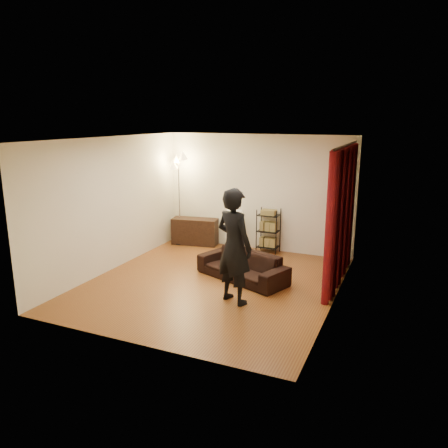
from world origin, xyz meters
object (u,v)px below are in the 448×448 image
at_px(person, 234,246).
at_px(wire_shelf, 268,231).
at_px(media_cabinet, 195,231).
at_px(floor_lamp, 179,200).
at_px(sofa, 242,266).
at_px(storage_boxes, 234,230).

height_order(person, wire_shelf, person).
xyz_separation_m(person, media_cabinet, (-2.20, 2.84, -0.66)).
bearing_deg(wire_shelf, person, -91.21).
bearing_deg(media_cabinet, floor_lamp, -171.77).
xyz_separation_m(sofa, person, (0.25, -1.05, 0.71)).
bearing_deg(floor_lamp, media_cabinet, 17.51).
distance_m(person, media_cabinet, 3.66).
distance_m(person, storage_boxes, 3.01).
relative_size(person, wire_shelf, 1.90).
xyz_separation_m(sofa, floor_lamp, (-2.31, 1.68, 0.83)).
bearing_deg(storage_boxes, floor_lamp, -179.23).
relative_size(sofa, wire_shelf, 1.78).
relative_size(person, storage_boxes, 2.04).
height_order(media_cabinet, floor_lamp, floor_lamp).
xyz_separation_m(storage_boxes, wire_shelf, (0.79, 0.14, 0.03)).
relative_size(wire_shelf, floor_lamp, 0.47).
xyz_separation_m(storage_boxes, floor_lamp, (-1.45, -0.02, 0.62)).
bearing_deg(media_cabinet, storage_boxes, -14.25).
height_order(sofa, storage_boxes, storage_boxes).
distance_m(sofa, storage_boxes, 1.92).
relative_size(storage_boxes, floor_lamp, 0.44).
relative_size(person, floor_lamp, 0.89).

